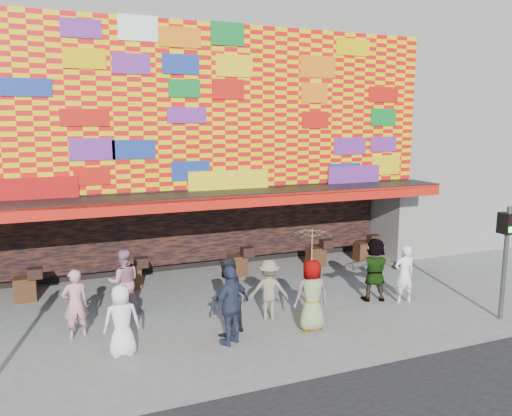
# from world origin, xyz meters

# --- Properties ---
(ground) EXTENTS (90.00, 90.00, 0.00)m
(ground) POSITION_xyz_m (0.00, 0.00, 0.00)
(ground) COLOR slate
(ground) RESTS_ON ground
(shop_building) EXTENTS (15.20, 9.40, 10.00)m
(shop_building) POSITION_xyz_m (0.00, 8.18, 5.23)
(shop_building) COLOR gray
(shop_building) RESTS_ON ground
(neighbor_right) EXTENTS (11.00, 8.00, 12.00)m
(neighbor_right) POSITION_xyz_m (13.00, 8.00, 6.00)
(neighbor_right) COLOR gray
(neighbor_right) RESTS_ON ground
(signal_right) EXTENTS (0.22, 0.20, 3.00)m
(signal_right) POSITION_xyz_m (6.20, -1.50, 1.86)
(signal_right) COLOR #59595B
(signal_right) RESTS_ON ground
(ped_a) EXTENTS (0.79, 0.52, 1.61)m
(ped_a) POSITION_xyz_m (-3.30, 0.05, 0.81)
(ped_a) COLOR white
(ped_a) RESTS_ON ground
(ped_b) EXTENTS (0.69, 0.53, 1.68)m
(ped_b) POSITION_xyz_m (-4.22, 1.42, 0.84)
(ped_b) COLOR #D58A8D
(ped_b) RESTS_ON ground
(ped_c) EXTENTS (1.17, 1.09, 1.92)m
(ped_c) POSITION_xyz_m (-0.80, 0.25, 0.96)
(ped_c) COLOR black
(ped_c) RESTS_ON ground
(ped_d) EXTENTS (1.17, 0.90, 1.59)m
(ped_d) POSITION_xyz_m (0.53, 0.76, 0.80)
(ped_d) COLOR gray
(ped_d) RESTS_ON ground
(ped_e) EXTENTS (1.19, 0.90, 1.87)m
(ped_e) POSITION_xyz_m (-0.87, -0.30, 0.94)
(ped_e) COLOR #2C324E
(ped_e) RESTS_ON ground
(ped_f) EXTENTS (1.80, 1.06, 1.85)m
(ped_f) POSITION_xyz_m (3.92, 0.91, 0.92)
(ped_f) COLOR gray
(ped_f) RESTS_ON ground
(ped_g) EXTENTS (0.92, 0.63, 1.79)m
(ped_g) POSITION_xyz_m (1.25, -0.26, 0.90)
(ped_g) COLOR gray
(ped_g) RESTS_ON ground
(ped_h) EXTENTS (0.66, 0.48, 1.68)m
(ped_h) POSITION_xyz_m (4.60, 0.45, 0.84)
(ped_h) COLOR white
(ped_h) RESTS_ON ground
(ped_i) EXTENTS (0.92, 0.75, 1.77)m
(ped_i) POSITION_xyz_m (-2.95, 2.54, 0.89)
(ped_i) COLOR #B97790
(ped_i) RESTS_ON ground
(parasol) EXTENTS (1.17, 1.18, 1.83)m
(parasol) POSITION_xyz_m (1.25, -0.26, 2.14)
(parasol) COLOR #F6E89B
(parasol) RESTS_ON ground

